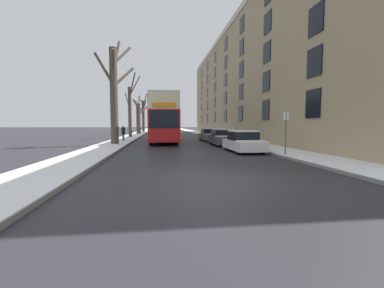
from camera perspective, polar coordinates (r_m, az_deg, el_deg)
ground_plane at (r=8.21m, az=6.15°, el=-7.92°), size 320.00×320.00×0.00m
sidewalk_left at (r=60.95m, az=-10.82°, el=2.73°), size 2.48×130.00×0.16m
sidewalk_right at (r=61.30m, az=-0.10°, el=2.82°), size 2.48×130.00×0.16m
terrace_facade_right at (r=36.82m, az=14.46°, el=12.99°), size 9.10×52.96×14.68m
bare_tree_left_0 at (r=22.31m, az=-16.88°, el=11.13°), size 2.87×3.26×8.88m
bare_tree_left_1 at (r=33.75m, az=-13.59°, el=7.50°), size 2.22×3.97×8.01m
bare_tree_left_2 at (r=45.65m, az=-11.74°, el=5.99°), size 3.04×3.81×7.02m
bare_tree_left_3 at (r=57.72m, az=-10.79°, el=6.48°), size 2.82×2.41×8.37m
double_decker_bus at (r=25.46m, az=-6.44°, el=6.02°), size 2.59×10.85×4.39m
parked_car_0 at (r=16.59m, az=11.33°, el=0.43°), size 1.75×3.96×1.37m
parked_car_1 at (r=21.66m, az=6.88°, el=1.42°), size 1.83×3.93×1.38m
parked_car_2 at (r=27.27m, az=3.94°, el=1.99°), size 1.81×3.98×1.32m
oncoming_van at (r=41.48m, az=-5.90°, el=3.63°), size 1.96×5.29×2.25m
pedestrian_left_sidewalk at (r=26.16m, az=-15.04°, el=2.39°), size 0.36×0.36×1.65m
street_sign_post at (r=14.47m, az=20.11°, el=2.79°), size 0.32×0.07×2.45m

